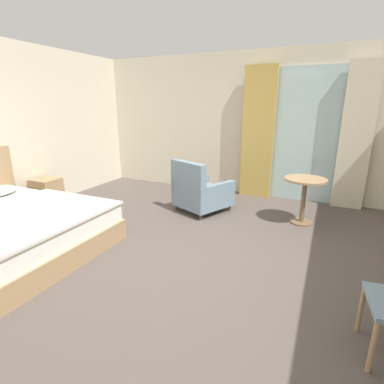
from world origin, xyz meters
The scene contains 9 objects.
ground centered at (0.00, 0.00, -0.05)m, with size 6.82×6.55×0.10m, color #564C47.
wall_back centered at (0.00, 3.01, 1.36)m, with size 6.42×0.12×2.73m, color beige.
balcony_glass_door centered at (1.11, 2.93, 1.20)m, with size 1.20×0.02×2.40m, color silver.
curtain_panel_left centered at (0.29, 2.83, 1.22)m, with size 0.59×0.10×2.44m, color tan.
curtain_panel_right centered at (1.93, 2.83, 1.22)m, with size 0.50×0.10×2.44m, color beige.
bed centered at (-2.01, -0.73, 0.28)m, with size 2.26×1.82×1.14m.
nightstand centered at (-2.84, 0.60, 0.26)m, with size 0.42×0.39×0.53m.
armchair_by_window centered at (-0.34, 1.56, 0.34)m, with size 1.00×1.03×0.89m.
round_cafe_table centered at (1.28, 1.73, 0.52)m, with size 0.61×0.61×0.70m.
Camera 1 is at (1.53, -2.82, 1.76)m, focal length 27.59 mm.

